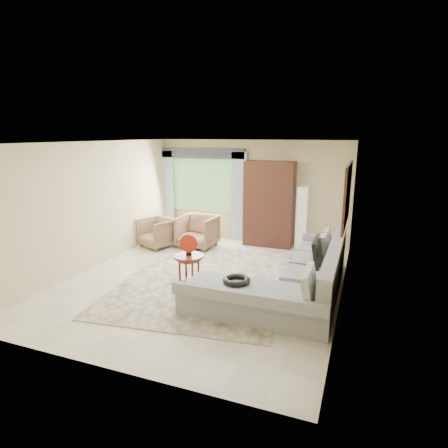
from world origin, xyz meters
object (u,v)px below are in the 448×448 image
at_px(floor_lamp, 302,218).
at_px(armchair_left, 158,233).
at_px(armchair_right, 198,232).
at_px(armoire, 269,204).
at_px(potted_plant, 184,226).
at_px(sectional_sofa, 297,282).
at_px(coffee_table, 189,269).
at_px(tv_screen, 318,252).

bearing_deg(floor_lamp, armchair_left, -159.97).
xyz_separation_m(armchair_right, floor_lamp, (2.38, 0.89, 0.35)).
xyz_separation_m(armchair_left, armoire, (2.52, 1.15, 0.69)).
distance_m(armchair_right, potted_plant, 1.22).
xyz_separation_m(armchair_left, potted_plant, (0.11, 1.20, -0.11)).
relative_size(sectional_sofa, floor_lamp, 2.31).
xyz_separation_m(sectional_sofa, potted_plant, (-3.65, 2.95, -0.03)).
height_order(sectional_sofa, armchair_right, sectional_sofa).
height_order(coffee_table, potted_plant, coffee_table).
xyz_separation_m(tv_screen, potted_plant, (-3.91, 2.51, -0.47)).
relative_size(coffee_table, floor_lamp, 0.37).
bearing_deg(potted_plant, armoire, -1.23).
distance_m(armchair_left, potted_plant, 1.21).
relative_size(tv_screen, armchair_right, 0.84).
relative_size(coffee_table, armchair_right, 0.64).
xyz_separation_m(sectional_sofa, tv_screen, (0.27, 0.44, 0.44)).
bearing_deg(coffee_table, floor_lamp, 63.13).
distance_m(coffee_table, armchair_left, 2.57).
xyz_separation_m(coffee_table, armchair_left, (-1.77, 1.86, 0.07)).
bearing_deg(sectional_sofa, armoire, 113.06).
bearing_deg(armoire, sectional_sofa, -66.94).
xyz_separation_m(tv_screen, armchair_left, (-4.02, 1.31, -0.36)).
distance_m(armchair_right, floor_lamp, 2.57).
relative_size(tv_screen, coffee_table, 1.32).
height_order(tv_screen, armchair_right, tv_screen).
distance_m(armchair_right, armoire, 1.90).
bearing_deg(armoire, armchair_left, -155.47).
relative_size(tv_screen, armchair_left, 0.93).
relative_size(sectional_sofa, coffee_table, 6.19).
bearing_deg(potted_plant, coffee_table, -61.52).
distance_m(potted_plant, floor_lamp, 3.25).
height_order(tv_screen, coffee_table, tv_screen).
bearing_deg(armoire, coffee_table, -104.07).
bearing_deg(armchair_left, armoire, 47.82).
bearing_deg(armchair_right, potted_plant, 135.44).
height_order(sectional_sofa, potted_plant, sectional_sofa).
height_order(sectional_sofa, floor_lamp, floor_lamp).
bearing_deg(sectional_sofa, armchair_left, 155.08).
height_order(potted_plant, floor_lamp, floor_lamp).
height_order(sectional_sofa, tv_screen, tv_screen).
height_order(armchair_right, floor_lamp, floor_lamp).
distance_m(coffee_table, potted_plant, 3.48).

